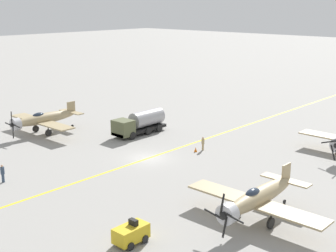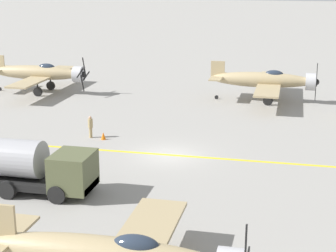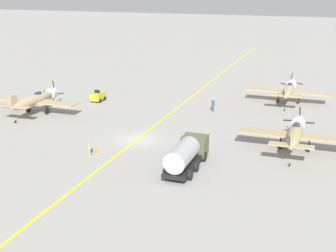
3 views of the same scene
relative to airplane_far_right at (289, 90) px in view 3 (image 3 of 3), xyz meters
The scene contains 10 objects.
ground_plane 27.29m from the airplane_far_right, 122.92° to the right, with size 400.00×400.00×0.00m, color gray.
taxiway_stripe 27.29m from the airplane_far_right, 122.92° to the right, with size 0.30×160.00×0.01m, color yellow.
airplane_far_right is the anchor object (origin of this frame).
airplane_mid_right 20.97m from the airplane_far_right, 82.54° to the right, with size 12.00×9.98×3.80m.
airplane_mid_left 36.65m from the airplane_far_right, 151.36° to the right, with size 12.00×9.98×3.79m.
fuel_tanker 30.05m from the airplane_far_right, 103.12° to the right, with size 2.68×8.00×2.98m.
tow_tractor 28.67m from the airplane_far_right, 163.01° to the right, with size 1.57×2.60×1.79m.
ground_crew_walking 34.15m from the airplane_far_right, 120.73° to the right, with size 0.35×0.35×1.62m.
ground_crew_inspecting 12.56m from the airplane_far_right, 139.27° to the right, with size 0.39×0.39×1.79m.
traffic_cone 33.15m from the airplane_far_right, 121.30° to the right, with size 0.36×0.36×0.55m, color orange.
Camera 3 is at (20.51, -47.12, 17.72)m, focal length 50.00 mm.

